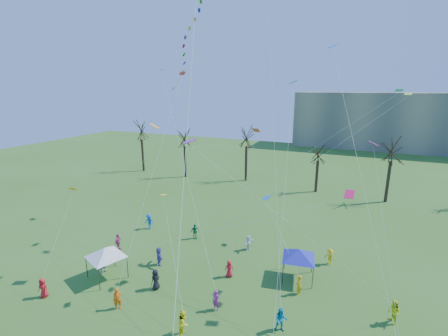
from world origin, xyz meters
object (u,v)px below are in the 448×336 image
at_px(distant_building, 412,122).
at_px(canopy_tent_white, 105,252).
at_px(big_box_kite, 191,44).
at_px(canopy_tent_blue, 299,254).

height_order(distant_building, canopy_tent_white, distant_building).
distance_m(distant_building, big_box_kite, 78.88).
bearing_deg(canopy_tent_blue, big_box_kite, -162.27).
xyz_separation_m(distant_building, canopy_tent_blue, (-16.61, -71.02, -5.11)).
xyz_separation_m(big_box_kite, canopy_tent_blue, (8.61, 2.75, -17.11)).
bearing_deg(distant_building, canopy_tent_blue, -103.17).
bearing_deg(canopy_tent_white, big_box_kite, 29.50).
bearing_deg(big_box_kite, canopy_tent_blue, 17.73).
relative_size(big_box_kite, canopy_tent_blue, 7.02).
height_order(canopy_tent_white, canopy_tent_blue, canopy_tent_white).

